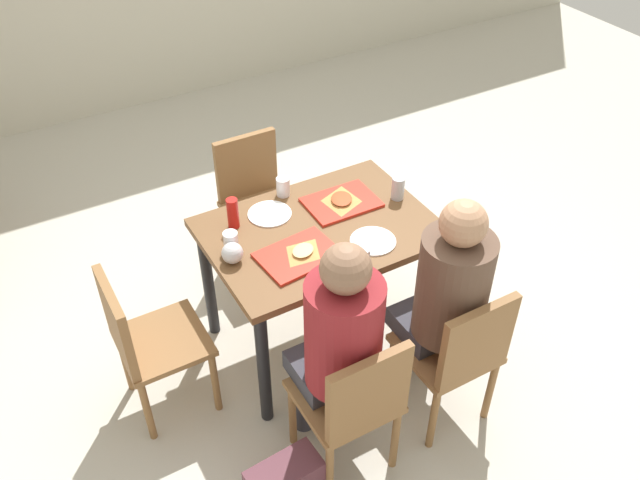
{
  "coord_description": "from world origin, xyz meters",
  "views": [
    {
      "loc": [
        -1.27,
        -2.24,
        2.79
      ],
      "look_at": [
        0.0,
        0.0,
        0.69
      ],
      "focal_mm": 37.79,
      "sensor_mm": 36.0,
      "label": 1
    }
  ],
  "objects_px": {
    "chair_near_left": "(355,401)",
    "person_in_red": "(339,339)",
    "main_table": "(320,245)",
    "person_in_brown_jacket": "(446,293)",
    "paper_plate_near_edge": "(373,241)",
    "tray_red_near": "(298,255)",
    "foil_bundle": "(232,253)",
    "pizza_slice_b": "(341,200)",
    "chair_left_end": "(143,338)",
    "soda_can": "(398,188)",
    "plastic_cup_b": "(362,257)",
    "chair_near_right": "(459,351)",
    "condiment_bottle": "(233,213)",
    "plastic_cup_a": "(283,187)",
    "tray_red_far": "(341,202)",
    "paper_plate_center": "(270,214)",
    "plastic_cup_c": "(231,242)",
    "chair_far_side": "(255,195)",
    "pizza_slice_a": "(303,251)"
  },
  "relations": [
    {
      "from": "tray_red_far",
      "to": "soda_can",
      "type": "bearing_deg",
      "value": -19.7
    },
    {
      "from": "person_in_brown_jacket",
      "to": "plastic_cup_a",
      "type": "relative_size",
      "value": 12.47
    },
    {
      "from": "main_table",
      "to": "person_in_brown_jacket",
      "type": "xyz_separation_m",
      "value": [
        0.28,
        -0.64,
        0.07
      ]
    },
    {
      "from": "person_in_red",
      "to": "pizza_slice_b",
      "type": "distance_m",
      "value": 0.89
    },
    {
      "from": "chair_left_end",
      "to": "soda_can",
      "type": "height_order",
      "value": "soda_can"
    },
    {
      "from": "person_in_brown_jacket",
      "to": "pizza_slice_b",
      "type": "xyz_separation_m",
      "value": [
        -0.08,
        0.76,
        0.06
      ]
    },
    {
      "from": "main_table",
      "to": "condiment_bottle",
      "type": "bearing_deg",
      "value": 148.78
    },
    {
      "from": "main_table",
      "to": "paper_plate_near_edge",
      "type": "relative_size",
      "value": 5.02
    },
    {
      "from": "chair_near_right",
      "to": "foil_bundle",
      "type": "xyz_separation_m",
      "value": [
        -0.75,
        0.76,
        0.33
      ]
    },
    {
      "from": "main_table",
      "to": "person_in_red",
      "type": "distance_m",
      "value": 0.7
    },
    {
      "from": "person_in_brown_jacket",
      "to": "chair_far_side",
      "type": "bearing_deg",
      "value": 101.0
    },
    {
      "from": "paper_plate_center",
      "to": "main_table",
      "type": "bearing_deg",
      "value": -52.71
    },
    {
      "from": "person_in_red",
      "to": "person_in_brown_jacket",
      "type": "xyz_separation_m",
      "value": [
        0.55,
        0.0,
        0.0
      ]
    },
    {
      "from": "chair_near_left",
      "to": "paper_plate_near_edge",
      "type": "distance_m",
      "value": 0.77
    },
    {
      "from": "chair_near_left",
      "to": "condiment_bottle",
      "type": "relative_size",
      "value": 5.23
    },
    {
      "from": "chair_left_end",
      "to": "soda_can",
      "type": "relative_size",
      "value": 6.86
    },
    {
      "from": "soda_can",
      "to": "condiment_bottle",
      "type": "xyz_separation_m",
      "value": [
        -0.83,
        0.2,
        0.02
      ]
    },
    {
      "from": "pizza_slice_b",
      "to": "plastic_cup_b",
      "type": "bearing_deg",
      "value": -110.03
    },
    {
      "from": "condiment_bottle",
      "to": "plastic_cup_a",
      "type": "bearing_deg",
      "value": 19.7
    },
    {
      "from": "chair_near_right",
      "to": "person_in_brown_jacket",
      "type": "distance_m",
      "value": 0.28
    },
    {
      "from": "paper_plate_center",
      "to": "soda_can",
      "type": "xyz_separation_m",
      "value": [
        0.63,
        -0.2,
        0.06
      ]
    },
    {
      "from": "pizza_slice_b",
      "to": "soda_can",
      "type": "bearing_deg",
      "value": -19.78
    },
    {
      "from": "paper_plate_near_edge",
      "to": "person_in_red",
      "type": "bearing_deg",
      "value": -136.28
    },
    {
      "from": "tray_red_near",
      "to": "foil_bundle",
      "type": "distance_m",
      "value": 0.3
    },
    {
      "from": "chair_near_right",
      "to": "tray_red_far",
      "type": "distance_m",
      "value": 0.95
    },
    {
      "from": "chair_far_side",
      "to": "plastic_cup_b",
      "type": "bearing_deg",
      "value": -88.58
    },
    {
      "from": "main_table",
      "to": "person_in_brown_jacket",
      "type": "height_order",
      "value": "person_in_brown_jacket"
    },
    {
      "from": "chair_near_right",
      "to": "condiment_bottle",
      "type": "relative_size",
      "value": 5.23
    },
    {
      "from": "pizza_slice_a",
      "to": "plastic_cup_a",
      "type": "height_order",
      "value": "plastic_cup_a"
    },
    {
      "from": "chair_near_left",
      "to": "chair_near_right",
      "type": "relative_size",
      "value": 1.0
    },
    {
      "from": "paper_plate_near_edge",
      "to": "pizza_slice_b",
      "type": "xyz_separation_m",
      "value": [
        0.03,
        0.34,
        0.02
      ]
    },
    {
      "from": "person_in_red",
      "to": "paper_plate_center",
      "type": "relative_size",
      "value": 5.67
    },
    {
      "from": "pizza_slice_b",
      "to": "condiment_bottle",
      "type": "xyz_separation_m",
      "value": [
        -0.55,
        0.1,
        0.06
      ]
    },
    {
      "from": "chair_near_right",
      "to": "tray_red_near",
      "type": "relative_size",
      "value": 2.33
    },
    {
      "from": "chair_near_right",
      "to": "plastic_cup_a",
      "type": "height_order",
      "value": "plastic_cup_a"
    },
    {
      "from": "tray_red_near",
      "to": "pizza_slice_b",
      "type": "height_order",
      "value": "pizza_slice_b"
    },
    {
      "from": "main_table",
      "to": "person_in_brown_jacket",
      "type": "bearing_deg",
      "value": -66.66
    },
    {
      "from": "chair_far_side",
      "to": "chair_near_right",
      "type": "bearing_deg",
      "value": -79.96
    },
    {
      "from": "chair_near_left",
      "to": "foil_bundle",
      "type": "height_order",
      "value": "foil_bundle"
    },
    {
      "from": "paper_plate_center",
      "to": "plastic_cup_b",
      "type": "bearing_deg",
      "value": -70.76
    },
    {
      "from": "chair_left_end",
      "to": "pizza_slice_a",
      "type": "distance_m",
      "value": 0.84
    },
    {
      "from": "plastic_cup_c",
      "to": "foil_bundle",
      "type": "bearing_deg",
      "value": -109.24
    },
    {
      "from": "person_in_red",
      "to": "tray_red_far",
      "type": "height_order",
      "value": "person_in_red"
    },
    {
      "from": "person_in_brown_jacket",
      "to": "tray_red_far",
      "type": "distance_m",
      "value": 0.76
    },
    {
      "from": "chair_near_right",
      "to": "soda_can",
      "type": "bearing_deg",
      "value": 76.41
    },
    {
      "from": "chair_near_left",
      "to": "person_in_red",
      "type": "distance_m",
      "value": 0.28
    },
    {
      "from": "chair_near_right",
      "to": "pizza_slice_a",
      "type": "distance_m",
      "value": 0.84
    },
    {
      "from": "tray_red_far",
      "to": "condiment_bottle",
      "type": "bearing_deg",
      "value": 169.85
    },
    {
      "from": "person_in_red",
      "to": "paper_plate_near_edge",
      "type": "height_order",
      "value": "person_in_red"
    },
    {
      "from": "paper_plate_center",
      "to": "foil_bundle",
      "type": "height_order",
      "value": "foil_bundle"
    }
  ]
}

